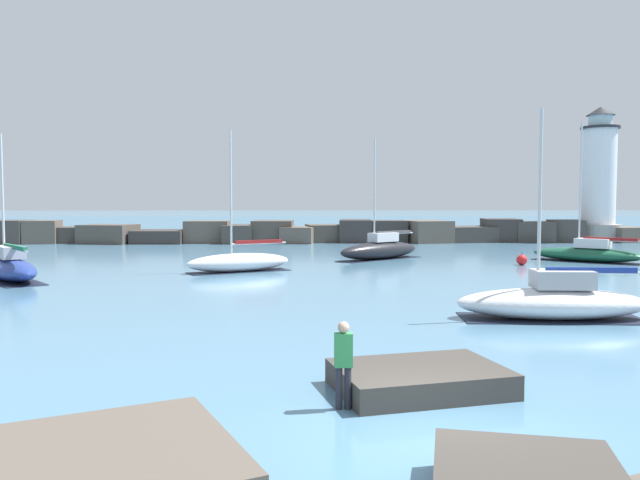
# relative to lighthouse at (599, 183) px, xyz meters

# --- Properties ---
(ground_plane) EXTENTS (600.00, 600.00, 0.00)m
(ground_plane) POSITION_rel_lighthouse_xyz_m (-29.62, -52.97, -6.09)
(ground_plane) COLOR teal
(open_sea_beyond) EXTENTS (400.00, 116.00, 0.01)m
(open_sea_beyond) POSITION_rel_lighthouse_xyz_m (-29.62, 60.14, -6.08)
(open_sea_beyond) COLOR teal
(open_sea_beyond) RESTS_ON ground
(breakwater_jetty) EXTENTS (68.17, 7.10, 2.37)m
(breakwater_jetty) POSITION_rel_lighthouse_xyz_m (-28.77, 0.11, -5.08)
(breakwater_jetty) COLOR #423D38
(breakwater_jetty) RESTS_ON ground
(lighthouse) EXTENTS (4.58, 4.58, 14.01)m
(lighthouse) POSITION_rel_lighthouse_xyz_m (0.00, 0.00, 0.00)
(lighthouse) COLOR gray
(lighthouse) RESTS_ON ground
(foreground_rocks) EXTENTS (11.99, 8.76, 0.66)m
(foreground_rocks) POSITION_rel_lighthouse_xyz_m (-31.13, -54.35, -5.79)
(foreground_rocks) COLOR #423D38
(foreground_rocks) RESTS_ON ground
(sailboat_moored_0) EXTENTS (6.85, 2.80, 7.38)m
(sailboat_moored_0) POSITION_rel_lighthouse_xyz_m (-22.85, -42.43, -5.45)
(sailboat_moored_0) COLOR white
(sailboat_moored_0) RESTS_ON ground
(sailboat_moored_1) EXTENTS (6.52, 4.31, 8.34)m
(sailboat_moored_1) POSITION_rel_lighthouse_xyz_m (-35.19, -26.86, -5.50)
(sailboat_moored_1) COLOR white
(sailboat_moored_1) RESTS_ON ground
(sailboat_moored_2) EXTENTS (7.08, 6.22, 8.66)m
(sailboat_moored_2) POSITION_rel_lighthouse_xyz_m (-25.69, -19.20, -5.36)
(sailboat_moored_2) COLOR black
(sailboat_moored_2) RESTS_ON ground
(sailboat_moored_3) EXTENTS (6.53, 7.72, 7.80)m
(sailboat_moored_3) POSITION_rel_lighthouse_xyz_m (-47.24, -30.05, -5.41)
(sailboat_moored_3) COLOR navy
(sailboat_moored_3) RESTS_ON ground
(sailboat_moored_4) EXTENTS (7.00, 6.55, 9.66)m
(sailboat_moored_4) POSITION_rel_lighthouse_xyz_m (-11.57, -21.74, -5.49)
(sailboat_moored_4) COLOR #195138
(sailboat_moored_4) RESTS_ON ground
(mooring_buoy_orange_near) EXTENTS (0.69, 0.69, 0.89)m
(mooring_buoy_orange_near) POSITION_rel_lighthouse_xyz_m (-17.00, -23.86, -5.74)
(mooring_buoy_orange_near) COLOR red
(mooring_buoy_orange_near) RESTS_ON ground
(person_on_rocks) EXTENTS (0.36, 0.23, 1.77)m
(person_on_rocks) POSITION_rel_lighthouse_xyz_m (-31.06, -51.68, -5.09)
(person_on_rocks) COLOR #282833
(person_on_rocks) RESTS_ON ground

